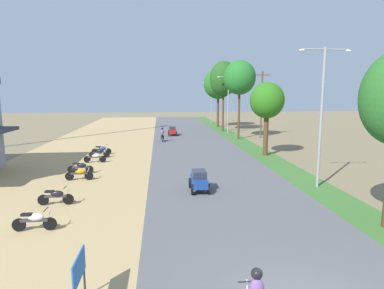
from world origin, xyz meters
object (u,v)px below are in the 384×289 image
median_tree_second (267,101)px  streetlamp_mid (228,100)px  parked_motorbike_second (56,196)px  car_hatchback_blue (199,180)px  parked_motorbike_fourth (81,167)px  median_tree_fifth (218,84)px  median_tree_third (240,78)px  streetlamp_far (211,99)px  parked_motorbike_third (79,173)px  car_sedan_red (172,130)px  utility_pole_near (262,103)px  parked_motorbike_fifth (95,157)px  parked_motorbike_sixth (100,152)px  median_tree_fourth (223,79)px  streetlamp_near (322,109)px  motorbike_ahead_second (162,135)px  street_signboard (79,272)px  parked_motorbike_nearest (35,219)px

median_tree_second → streetlamp_mid: streetlamp_mid is taller
parked_motorbike_second → car_hatchback_blue: size_ratio=0.90×
parked_motorbike_fourth → median_tree_fifth: bearing=63.7°
median_tree_third → streetlamp_far: median_tree_third is taller
car_hatchback_blue → parked_motorbike_second: bearing=-167.6°
parked_motorbike_third → car_sedan_red: (6.96, 22.25, 0.19)m
median_tree_third → median_tree_fifth: 14.51m
parked_motorbike_second → streetlamp_mid: streetlamp_mid is taller
parked_motorbike_second → parked_motorbike_fourth: bearing=92.5°
median_tree_fifth → streetlamp_far: size_ratio=1.25×
utility_pole_near → median_tree_second: bearing=-105.2°
parked_motorbike_fifth → parked_motorbike_sixth: size_ratio=1.00×
median_tree_fourth → car_sedan_red: bearing=-150.3°
parked_motorbike_fifth → median_tree_fifth: size_ratio=0.19×
streetlamp_mid → parked_motorbike_second: bearing=-117.3°
parked_motorbike_fourth → utility_pole_near: 25.75m
streetlamp_near → car_hatchback_blue: size_ratio=4.14×
parked_motorbike_second → parked_motorbike_fourth: same height
parked_motorbike_second → utility_pole_near: utility_pole_near is taller
utility_pole_near → parked_motorbike_sixth: bearing=-147.2°
median_tree_fourth → median_tree_fifth: size_ratio=1.06×
median_tree_fourth → streetlamp_far: median_tree_fourth is taller
parked_motorbike_sixth → median_tree_second: bearing=-1.4°
streetlamp_far → streetlamp_near: bearing=-90.0°
parked_motorbike_second → car_hatchback_blue: (7.55, 1.66, 0.19)m
parked_motorbike_third → motorbike_ahead_second: size_ratio=1.00×
streetlamp_near → parked_motorbike_fourth: bearing=162.3°
street_signboard → parked_motorbike_second: bearing=110.2°
parked_motorbike_third → motorbike_ahead_second: bearing=71.7°
street_signboard → parked_motorbike_fifth: bearing=99.4°
parked_motorbike_third → streetlamp_far: (14.82, 39.08, 3.94)m
median_tree_second → motorbike_ahead_second: 13.94m
parked_motorbike_third → parked_motorbike_fifth: size_ratio=1.00×
parked_motorbike_second → median_tree_third: size_ratio=0.19×
streetlamp_mid → streetlamp_far: size_ratio=1.04×
median_tree_third → car_sedan_red: (-8.04, 3.93, -6.76)m
streetlamp_mid → motorbike_ahead_second: bearing=-142.4°
median_tree_second → streetlamp_mid: 16.67m
parked_motorbike_third → median_tree_fifth: 36.66m
parked_motorbike_second → motorbike_ahead_second: 22.37m
parked_motorbike_nearest → streetlamp_mid: (14.76, 32.03, 4.10)m
utility_pole_near → streetlamp_near: bearing=-98.5°
parked_motorbike_second → median_tree_third: (15.05, 23.17, 6.95)m
median_tree_third → median_tree_fifth: bearing=90.2°
motorbike_ahead_second → car_hatchback_blue: bearing=-84.5°
parked_motorbike_fifth → street_signboard: (3.14, -18.96, 0.55)m
streetlamp_mid → utility_pole_near: size_ratio=0.95×
streetlamp_near → parked_motorbike_nearest: bearing=-160.9°
parked_motorbike_second → parked_motorbike_sixth: (0.02, 12.49, 0.00)m
parked_motorbike_sixth → streetlamp_mid: 22.43m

